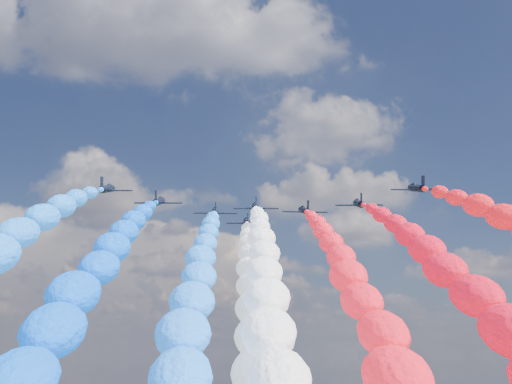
{
  "coord_description": "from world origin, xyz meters",
  "views": [
    {
      "loc": [
        -3.48,
        -130.33,
        80.32
      ],
      "look_at": [
        0.0,
        4.0,
        113.78
      ],
      "focal_mm": 46.09,
      "sensor_mm": 36.0,
      "label": 1
    }
  ],
  "objects": [
    {
      "name": "trail_4",
      "position": [
        -1.67,
        -34.9,
        85.34
      ],
      "size": [
        7.01,
        117.92,
        56.88
      ],
      "primitive_type": null,
      "color": "silver"
    },
    {
      "name": "jet_0",
      "position": [
        -29.35,
        -5.73,
        111.78
      ],
      "size": [
        9.91,
        13.54,
        6.35
      ],
      "primitive_type": null,
      "rotation": [
        0.27,
        0.0,
        -0.0
      ],
      "color": "black"
    },
    {
      "name": "trail_5",
      "position": [
        11.09,
        -48.04,
        85.34
      ],
      "size": [
        7.01,
        117.92,
        56.88
      ],
      "primitive_type": null,
      "color": "red"
    },
    {
      "name": "jet_7",
      "position": [
        30.91,
        -7.94,
        111.78
      ],
      "size": [
        10.05,
        13.64,
        6.35
      ],
      "primitive_type": null,
      "rotation": [
        0.27,
        0.0,
        -0.02
      ],
      "color": "black"
    },
    {
      "name": "jet_4",
      "position": [
        -1.67,
        25.94,
        111.78
      ],
      "size": [
        10.22,
        13.77,
        6.35
      ],
      "primitive_type": null,
      "rotation": [
        0.27,
        0.0,
        0.03
      ],
      "color": "black"
    },
    {
      "name": "trail_2",
      "position": [
        -8.93,
        -46.27,
        85.34
      ],
      "size": [
        7.01,
        117.92,
        56.88
      ],
      "primitive_type": null,
      "color": "#1F74F9"
    },
    {
      "name": "trail_1",
      "position": [
        -20.43,
        -56.11,
        85.34
      ],
      "size": [
        7.01,
        117.92,
        56.88
      ],
      "primitive_type": null,
      "color": "blue"
    },
    {
      "name": "jet_3",
      "position": [
        0.02,
        9.48,
        111.78
      ],
      "size": [
        9.84,
        13.49,
        6.35
      ],
      "primitive_type": null,
      "rotation": [
        0.27,
        0.0,
        0.0
      ],
      "color": "black"
    },
    {
      "name": "jet_6",
      "position": [
        21.99,
        5.66,
        111.78
      ],
      "size": [
        10.65,
        14.07,
        6.35
      ],
      "primitive_type": null,
      "rotation": [
        0.27,
        0.0,
        -0.06
      ],
      "color": "black"
    },
    {
      "name": "trail_6",
      "position": [
        21.99,
        -55.18,
        85.34
      ],
      "size": [
        7.01,
        117.92,
        56.88
      ],
      "primitive_type": null,
      "color": "red"
    },
    {
      "name": "trail_3",
      "position": [
        0.02,
        -51.36,
        85.34
      ],
      "size": [
        7.01,
        117.92,
        56.88
      ],
      "primitive_type": null,
      "color": "white"
    },
    {
      "name": "jet_2",
      "position": [
        -8.93,
        14.57,
        111.78
      ],
      "size": [
        10.46,
        13.94,
        6.35
      ],
      "primitive_type": null,
      "rotation": [
        0.27,
        0.0,
        0.05
      ],
      "color": "black"
    },
    {
      "name": "jet_5",
      "position": [
        11.09,
        12.8,
        111.78
      ],
      "size": [
        10.68,
        14.09,
        6.35
      ],
      "primitive_type": null,
      "rotation": [
        0.27,
        0.0,
        0.06
      ],
      "color": "black"
    },
    {
      "name": "jet_1",
      "position": [
        -20.43,
        4.72,
        111.78
      ],
      "size": [
        10.03,
        13.63,
        6.35
      ],
      "primitive_type": null,
      "rotation": [
        0.27,
        0.0,
        -0.01
      ],
      "color": "black"
    }
  ]
}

